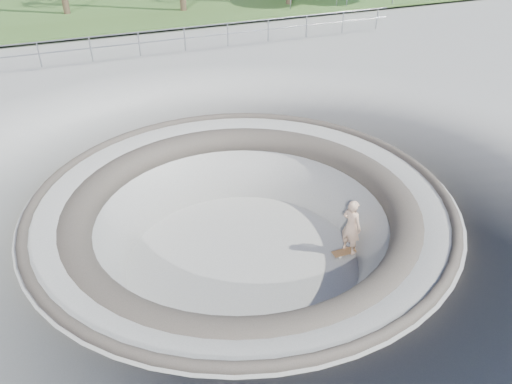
% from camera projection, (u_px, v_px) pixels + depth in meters
% --- Properties ---
extents(ground, '(180.00, 180.00, 0.00)m').
position_uv_depth(ground, '(242.00, 198.00, 12.15)').
color(ground, '#9A9A95').
rests_on(ground, ground).
extents(skate_bowl, '(14.00, 14.00, 4.10)m').
position_uv_depth(skate_bowl, '(243.00, 256.00, 13.12)').
color(skate_bowl, '#9A9A95').
rests_on(skate_bowl, ground).
extents(distant_hills, '(103.20, 45.00, 28.60)m').
position_uv_depth(distant_hills, '(104.00, 10.00, 61.85)').
color(distant_hills, '#806244').
rests_on(distant_hills, ground).
extents(safety_railing, '(25.00, 0.06, 1.03)m').
position_uv_depth(safety_railing, '(139.00, 44.00, 21.18)').
color(safety_railing, gray).
rests_on(safety_railing, ground).
extents(skateboard, '(0.92, 0.27, 0.09)m').
position_uv_depth(skateboard, '(348.00, 251.00, 13.31)').
color(skateboard, brown).
rests_on(skateboard, ground).
extents(skater, '(0.55, 0.67, 1.59)m').
position_uv_depth(skater, '(351.00, 226.00, 12.88)').
color(skater, tan).
rests_on(skater, skateboard).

